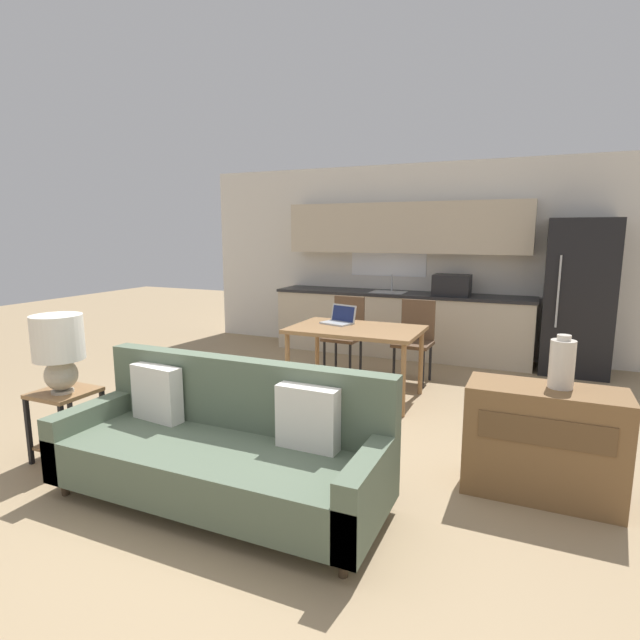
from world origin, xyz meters
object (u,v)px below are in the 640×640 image
refrigerator (578,297)px  dining_table (356,334)px  dining_chair_far_right (415,337)px  couch (224,449)px  side_table (66,414)px  dining_chair_far_left (345,331)px  laptop (340,319)px  table_lamp (59,346)px  credenza (543,442)px  vase (562,363)px

refrigerator → dining_table: 2.96m
dining_chair_far_right → couch: bearing=-97.6°
side_table → dining_chair_far_left: dining_chair_far_left is taller
couch → laptop: bearing=93.7°
table_lamp → credenza: (3.32, 0.92, -0.53)m
dining_chair_far_left → laptop: size_ratio=2.52×
table_lamp → dining_chair_far_right: 3.73m
couch → table_lamp: 1.52m
credenza → table_lamp: bearing=-164.4°
table_lamp → dining_chair_far_left: (1.07, 3.15, -0.37)m
couch → laptop: (-0.16, 2.45, 0.46)m
table_lamp → dining_chair_far_right: (1.93, 3.17, -0.37)m
vase → laptop: size_ratio=0.92×
refrigerator → table_lamp: size_ratio=3.22×
couch → dining_chair_far_left: size_ratio=2.30×
table_lamp → credenza: table_lamp is taller
refrigerator → table_lamp: refrigerator is taller
dining_chair_far_right → refrigerator: bearing=35.4°
credenza → laptop: bearing=142.8°
side_table → couch: bearing=0.6°
dining_table → vase: vase is taller
vase → dining_chair_far_left: vase is taller
dining_chair_far_right → laptop: (-0.68, -0.67, 0.27)m
couch → dining_chair_far_left: (-0.34, 3.10, 0.19)m
side_table → laptop: 2.81m
dining_table → couch: bearing=-92.2°
credenza → vase: bearing=27.4°
table_lamp → dining_chair_far_right: bearing=58.7°
dining_table → laptop: laptop is taller
dining_chair_far_left → credenza: bearing=-42.3°
dining_table → dining_chair_far_right: (0.43, 0.84, -0.15)m
dining_chair_far_left → dining_chair_far_right: bearing=4.0°
vase → laptop: (-2.14, 1.53, -0.10)m
refrigerator → side_table: size_ratio=3.48×
vase → table_lamp: bearing=-164.1°
side_table → table_lamp: bearing=-48.9°
dining_chair_far_right → credenza: bearing=-56.4°
side_table → dining_chair_far_right: 3.70m
vase → dining_chair_far_left: (-2.32, 2.18, -0.38)m
couch → dining_chair_far_left: bearing=96.3°
refrigerator → credenza: size_ratio=1.95×
dining_table → credenza: dining_table is taller
dining_chair_far_left → dining_chair_far_right: (0.86, 0.02, 0.00)m
dining_table → side_table: (-1.53, -2.30, -0.32)m
vase → dining_table: bearing=144.2°
vase → dining_chair_far_right: size_ratio=0.37×
dining_chair_far_left → laptop: same height
couch → vase: (1.98, 0.92, 0.57)m
refrigerator → table_lamp: 5.67m
vase → dining_chair_far_left: 3.21m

